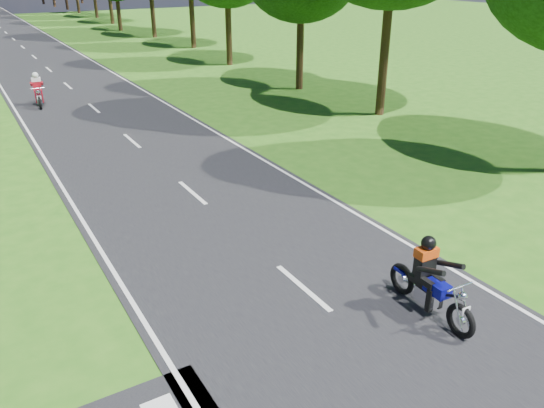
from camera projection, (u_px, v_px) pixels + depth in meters
ground at (363, 340)px, 9.74m from camera, size 160.00×160.00×0.00m
main_road at (13, 39)px, 48.87m from camera, size 7.00×140.00×0.02m
road_markings at (15, 41)px, 47.34m from camera, size 7.40×140.00×0.01m
rider_near_blue at (432, 278)px, 10.15m from camera, size 0.73×1.96×1.61m
rider_far_red at (38, 89)px, 25.53m from camera, size 0.86×1.96×1.58m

